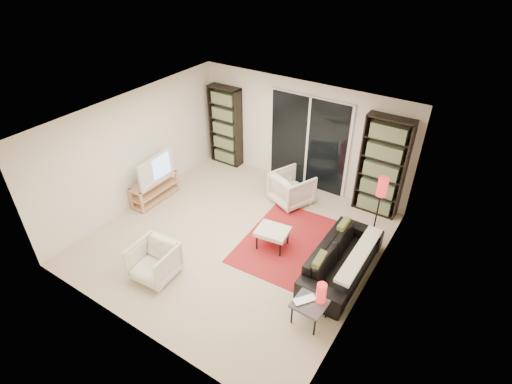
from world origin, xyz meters
TOP-DOWN VIEW (x-y plane):
  - floor at (0.00, 0.00)m, footprint 5.00×5.00m
  - wall_back at (0.00, 2.50)m, footprint 5.00×0.02m
  - wall_front at (0.00, -2.50)m, footprint 5.00×0.02m
  - wall_left at (-2.50, 0.00)m, footprint 0.02×5.00m
  - wall_right at (2.50, 0.00)m, footprint 0.02×5.00m
  - ceiling at (0.00, 0.00)m, footprint 5.00×5.00m
  - sliding_door at (0.20, 2.46)m, footprint 1.92×0.08m
  - bookshelf_left at (-1.95, 2.33)m, footprint 0.80×0.30m
  - bookshelf_right at (1.90, 2.33)m, footprint 0.90×0.30m
  - tv_stand at (-2.25, 0.12)m, footprint 0.36×1.14m
  - tv at (-2.23, 0.12)m, footprint 0.23×1.05m
  - rug at (0.90, 0.45)m, footprint 1.72×2.25m
  - sofa at (2.03, 0.25)m, footprint 0.79×2.02m
  - armchair_back at (0.28, 1.65)m, footprint 1.00×1.01m
  - armchair_front at (-0.59, -1.54)m, footprint 0.73×0.75m
  - ottoman at (0.69, 0.18)m, footprint 0.64×0.55m
  - side_table at (2.02, -0.96)m, footprint 0.49×0.49m
  - laptop at (1.98, -1.01)m, footprint 0.37×0.40m
  - table_lamp at (2.13, -0.85)m, footprint 0.15×0.15m
  - floor_lamp at (2.17, 1.46)m, footprint 0.20×0.20m

SIDE VIEW (x-z plane):
  - floor at x=0.00m, z-range 0.00..0.00m
  - rug at x=0.90m, z-range 0.00..0.01m
  - tv_stand at x=-2.25m, z-range 0.01..0.51m
  - sofa at x=2.03m, z-range 0.00..0.59m
  - armchair_front at x=-0.59m, z-range 0.00..0.64m
  - ottoman at x=0.69m, z-range 0.15..0.55m
  - armchair_back at x=0.28m, z-range 0.00..0.71m
  - side_table at x=2.02m, z-range 0.16..0.56m
  - laptop at x=1.98m, z-range 0.40..0.43m
  - table_lamp at x=2.13m, z-range 0.40..0.73m
  - tv at x=-2.23m, z-range 0.50..1.10m
  - bookshelf_left at x=-1.95m, z-range 0.00..1.95m
  - floor_lamp at x=2.17m, z-range 0.35..1.69m
  - sliding_door at x=0.20m, z-range -0.03..2.13m
  - bookshelf_right at x=1.90m, z-range 0.00..2.10m
  - wall_back at x=0.00m, z-range 0.00..2.40m
  - wall_front at x=0.00m, z-range 0.00..2.40m
  - wall_left at x=-2.50m, z-range 0.00..2.40m
  - wall_right at x=2.50m, z-range 0.00..2.40m
  - ceiling at x=0.00m, z-range 2.39..2.41m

